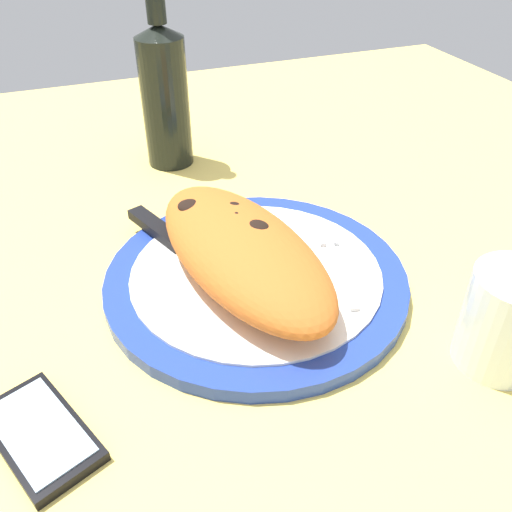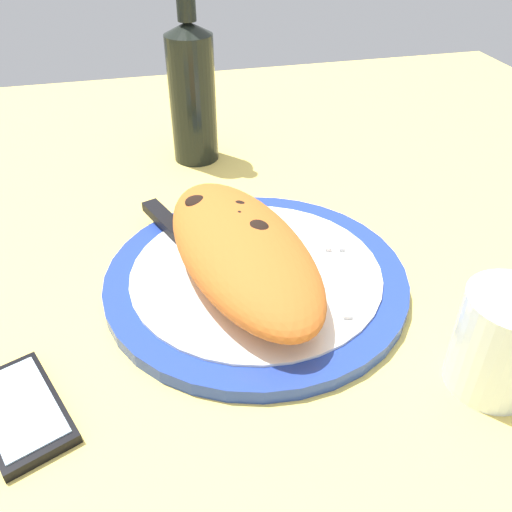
{
  "view_description": "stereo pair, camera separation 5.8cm",
  "coord_description": "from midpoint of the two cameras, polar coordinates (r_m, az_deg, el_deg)",
  "views": [
    {
      "loc": [
        -43.45,
        16.57,
        38.03
      ],
      "look_at": [
        0.0,
        0.0,
        3.87
      ],
      "focal_mm": 37.91,
      "sensor_mm": 36.0,
      "label": 1
    },
    {
      "loc": [
        -45.16,
        11.07,
        38.03
      ],
      "look_at": [
        0.0,
        0.0,
        3.87
      ],
      "focal_mm": 37.91,
      "sensor_mm": 36.0,
      "label": 2
    }
  ],
  "objects": [
    {
      "name": "plate",
      "position": [
        0.59,
        -2.78,
        -2.41
      ],
      "size": [
        32.99,
        32.99,
        1.87
      ],
      "color": "#233D99",
      "rests_on": "ground_plane"
    },
    {
      "name": "wine_bottle",
      "position": [
        0.83,
        -11.7,
        16.48
      ],
      "size": [
        6.88,
        6.88,
        28.26
      ],
      "color": "black",
      "rests_on": "ground_plane"
    },
    {
      "name": "smartphone",
      "position": [
        0.5,
        -25.08,
        -16.8
      ],
      "size": [
        12.8,
        10.02,
        1.16
      ],
      "color": "black",
      "rests_on": "ground_plane"
    },
    {
      "name": "calzone",
      "position": [
        0.57,
        -4.35,
        0.43
      ],
      "size": [
        30.52,
        17.13,
        6.09
      ],
      "color": "#C16023",
      "rests_on": "plate"
    },
    {
      "name": "water_glass",
      "position": [
        0.53,
        22.06,
        -6.87
      ],
      "size": [
        7.96,
        7.96,
        9.69
      ],
      "color": "silver",
      "rests_on": "ground_plane"
    },
    {
      "name": "ground_plane",
      "position": [
        0.61,
        -2.71,
        -4.17
      ],
      "size": [
        150.0,
        150.0,
        3.0
      ],
      "primitive_type": "cube",
      "color": "#EACC60"
    },
    {
      "name": "fork",
      "position": [
        0.61,
        5.57,
        -0.05
      ],
      "size": [
        15.21,
        5.28,
        0.4
      ],
      "color": "silver",
      "rests_on": "plate"
    },
    {
      "name": "knife",
      "position": [
        0.64,
        -11.61,
        1.73
      ],
      "size": [
        21.47,
        9.57,
        1.2
      ],
      "color": "silver",
      "rests_on": "plate"
    }
  ]
}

